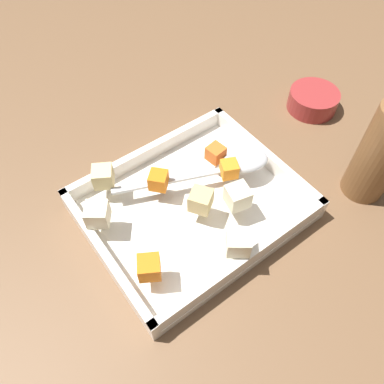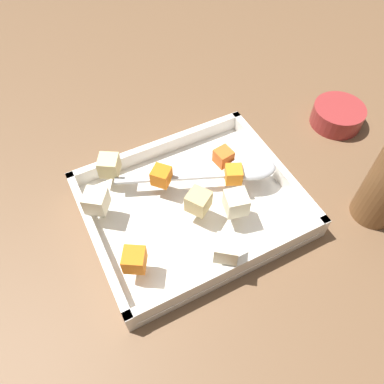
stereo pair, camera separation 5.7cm
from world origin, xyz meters
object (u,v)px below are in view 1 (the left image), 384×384
at_px(serving_spoon, 238,165).
at_px(pepper_mill, 381,153).
at_px(small_prep_bowl, 313,100).
at_px(baking_dish, 192,207).

height_order(serving_spoon, pepper_mill, pepper_mill).
bearing_deg(serving_spoon, small_prep_bowl, -144.09).
bearing_deg(serving_spoon, pepper_mill, 163.96).
height_order(baking_dish, serving_spoon, serving_spoon).
xyz_separation_m(serving_spoon, pepper_mill, (0.16, -0.13, 0.04)).
relative_size(serving_spoon, small_prep_bowl, 2.57).
relative_size(serving_spoon, pepper_mill, 1.26).
height_order(serving_spoon, small_prep_bowl, serving_spoon).
relative_size(baking_dish, serving_spoon, 1.30).
xyz_separation_m(baking_dish, pepper_mill, (0.26, -0.13, 0.08)).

